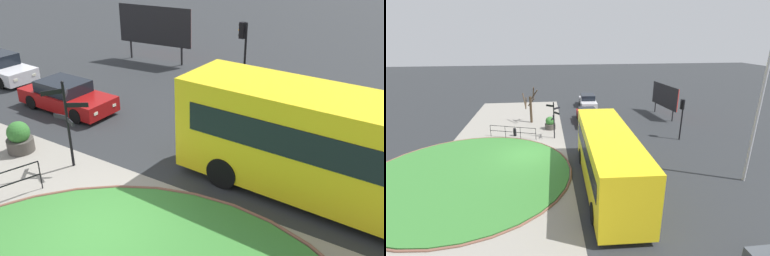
# 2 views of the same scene
# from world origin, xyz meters

# --- Properties ---
(ground) EXTENTS (120.00, 120.00, 0.00)m
(ground) POSITION_xyz_m (0.00, 0.00, 0.00)
(ground) COLOR #282B2D
(sidewalk_paving) EXTENTS (32.00, 8.75, 0.02)m
(sidewalk_paving) POSITION_xyz_m (0.00, -1.62, 0.01)
(sidewalk_paving) COLOR gray
(sidewalk_paving) RESTS_ON ground
(grass_island) EXTENTS (12.21, 12.21, 0.10)m
(grass_island) POSITION_xyz_m (2.42, -3.41, 0.05)
(grass_island) COLOR #387A33
(grass_island) RESTS_ON ground
(grass_kerb_ring) EXTENTS (12.52, 12.52, 0.11)m
(grass_kerb_ring) POSITION_xyz_m (2.42, -3.41, 0.06)
(grass_kerb_ring) COLOR brown
(grass_kerb_ring) RESTS_ON ground
(signpost_directional) EXTENTS (1.13, 1.11, 3.01)m
(signpost_directional) POSITION_xyz_m (-3.19, 1.99, 1.79)
(signpost_directional) COLOR black
(signpost_directional) RESTS_ON ground
(bollard_foreground) EXTENTS (0.25, 0.25, 0.72)m
(bollard_foreground) POSITION_xyz_m (-4.10, -1.25, 0.37)
(bollard_foreground) COLOR black
(bollard_foreground) RESTS_ON ground
(railing_grass_edge) EXTENTS (1.31, 3.75, 0.99)m
(railing_grass_edge) POSITION_xyz_m (-3.59, -1.35, 0.64)
(railing_grass_edge) COLOR black
(railing_grass_edge) RESTS_ON ground
(bus_yellow) EXTENTS (9.57, 2.81, 3.22)m
(bus_yellow) POSITION_xyz_m (4.70, 4.58, 1.73)
(bus_yellow) COLOR yellow
(bus_yellow) RESTS_ON ground
(car_near_lane) EXTENTS (4.53, 1.89, 1.29)m
(car_near_lane) POSITION_xyz_m (-7.07, 5.32, 0.61)
(car_near_lane) COLOR maroon
(car_near_lane) RESTS_ON ground
(car_trailing) EXTENTS (4.43, 1.96, 1.40)m
(car_trailing) POSITION_xyz_m (-13.18, 6.25, 0.65)
(car_trailing) COLOR silver
(car_trailing) RESTS_ON ground
(traffic_light_near) EXTENTS (0.49, 0.29, 3.25)m
(traffic_light_near) POSITION_xyz_m (-1.87, 11.95, 2.39)
(traffic_light_near) COLOR black
(traffic_light_near) RESTS_ON ground
(lamppost_tall) EXTENTS (0.32, 0.32, 8.58)m
(lamppost_tall) POSITION_xyz_m (4.95, 12.60, 4.59)
(lamppost_tall) COLOR #B7B7BC
(lamppost_tall) RESTS_ON ground
(billboard_left) EXTENTS (4.77, 0.62, 3.26)m
(billboard_left) POSITION_xyz_m (-8.23, 13.33, 2.11)
(billboard_left) COLOR black
(billboard_left) RESTS_ON ground
(planter_near_signpost) EXTENTS (0.93, 0.93, 1.15)m
(planter_near_signpost) POSITION_xyz_m (-5.52, 1.71, 0.52)
(planter_near_signpost) COLOR #47423D
(planter_near_signpost) RESTS_ON ground
(street_tree_bare) EXTENTS (1.49, 1.50, 3.46)m
(street_tree_bare) POSITION_xyz_m (-7.72, -0.06, 1.63)
(street_tree_bare) COLOR #423323
(street_tree_bare) RESTS_ON ground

